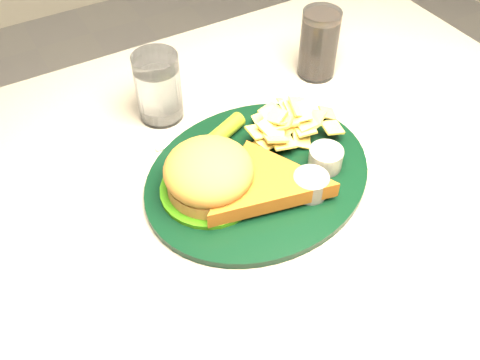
{
  "coord_description": "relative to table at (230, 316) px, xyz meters",
  "views": [
    {
      "loc": [
        -0.25,
        -0.46,
        1.32
      ],
      "look_at": [
        -0.0,
        -0.04,
        0.8
      ],
      "focal_mm": 40.0,
      "sensor_mm": 36.0,
      "label": 1
    }
  ],
  "objects": [
    {
      "name": "fork_napkin",
      "position": [
        0.14,
        -0.03,
        0.38
      ],
      "size": [
        0.18,
        0.21,
        0.01
      ],
      "primitive_type": null,
      "rotation": [
        0.0,
        0.0,
        0.23
      ],
      "color": "white",
      "rests_on": "table"
    },
    {
      "name": "cola_glass",
      "position": [
        0.27,
        0.16,
        0.44
      ],
      "size": [
        0.08,
        0.08,
        0.12
      ],
      "primitive_type": "cylinder",
      "rotation": [
        0.0,
        0.0,
        -0.33
      ],
      "color": "black",
      "rests_on": "table"
    },
    {
      "name": "water_glass",
      "position": [
        -0.02,
        0.19,
        0.43
      ],
      "size": [
        0.08,
        0.08,
        0.11
      ],
      "primitive_type": "cylinder",
      "rotation": [
        0.0,
        0.0,
        -0.16
      ],
      "color": "silver",
      "rests_on": "table"
    },
    {
      "name": "dinner_plate",
      "position": [
        0.05,
        -0.01,
        0.41
      ],
      "size": [
        0.4,
        0.36,
        0.08
      ],
      "primitive_type": null,
      "rotation": [
        0.0,
        0.0,
        0.22
      ],
      "color": "black",
      "rests_on": "table"
    },
    {
      "name": "table",
      "position": [
        0.0,
        0.0,
        0.0
      ],
      "size": [
        1.2,
        0.8,
        0.75
      ],
      "primitive_type": null,
      "color": "gray",
      "rests_on": "ground"
    },
    {
      "name": "wrapped_straw",
      "position": [
        0.03,
        0.11,
        0.38
      ],
      "size": [
        0.18,
        0.07,
        0.01
      ],
      "primitive_type": null,
      "rotation": [
        0.0,
        0.0,
        -0.02
      ],
      "color": "white",
      "rests_on": "table"
    }
  ]
}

